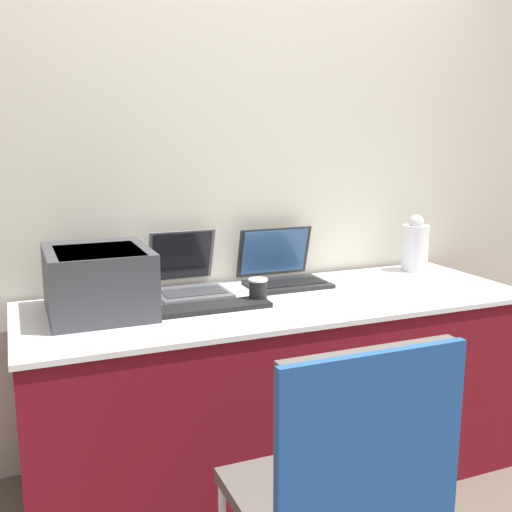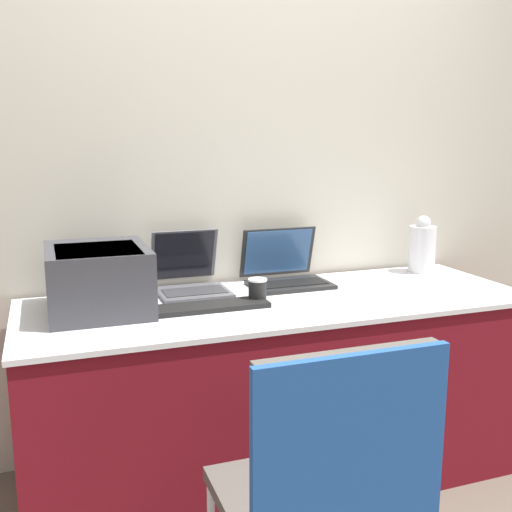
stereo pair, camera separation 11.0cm
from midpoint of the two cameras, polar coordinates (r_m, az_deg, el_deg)
The scene contains 9 objects.
wall_back at distance 2.76m, azimuth -2.38°, elevation 8.71°, with size 8.00×0.05×2.60m.
table at distance 2.58m, azimuth 1.06°, elevation -12.41°, with size 2.07×0.73×0.77m.
printer at distance 2.31m, azimuth -16.12°, elevation -2.08°, with size 0.37×0.44×0.25m.
laptop_left at distance 2.57m, azimuth -7.67°, elevation -2.23°, with size 0.29×0.34×0.26m.
laptop_right at distance 2.70m, azimuth 1.39°, elevation -1.53°, with size 0.35×0.30×0.24m.
external_keyboard at distance 2.31m, azimuth -5.79°, elevation -4.90°, with size 0.47×0.13×0.02m.
coffee_cup at distance 2.39m, azimuth -1.13°, elevation -3.31°, with size 0.08×0.08×0.10m.
metal_pitcher at distance 3.04m, azimuth 13.92°, elevation 0.96°, with size 0.13×0.13×0.28m.
chair at distance 1.63m, azimuth 6.58°, elevation -20.28°, with size 0.49×0.49×0.94m.
Camera 1 is at (-0.99, -1.79, 1.42)m, focal length 42.00 mm.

